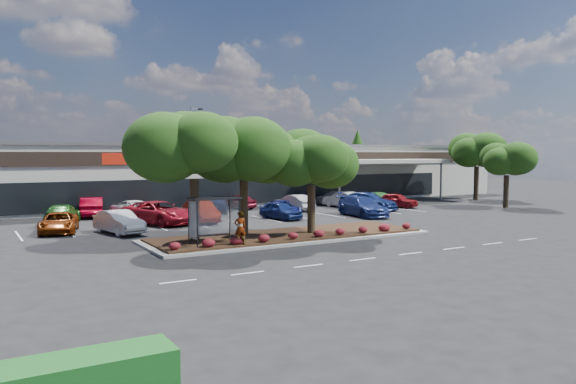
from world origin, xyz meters
TOP-DOWN VIEW (x-y plane):
  - ground at (0.00, 0.00)m, footprint 160.00×160.00m
  - retail_store at (0.06, 33.91)m, footprint 80.40×25.20m
  - landscape_island at (-2.00, 4.00)m, footprint 18.00×6.00m
  - lane_markings at (-0.14, 10.42)m, footprint 33.12×20.06m
  - shrub_row at (-2.00, 1.90)m, footprint 17.00×0.80m
  - bus_shelter at (-7.50, 2.95)m, footprint 2.75×1.55m
  - island_tree_west at (-8.00, 4.50)m, footprint 7.20×7.20m
  - island_tree_mid at (-4.50, 5.20)m, footprint 6.60×6.60m
  - island_tree_east at (-0.50, 3.70)m, footprint 5.80×5.80m
  - hedge_south_west at (-18.00, -13.50)m, footprint 5.00×1.30m
  - tree_east_near at (26.00, 10.00)m, footprint 5.60×5.60m
  - tree_east_far at (31.00, 18.00)m, footprint 6.40×6.40m
  - conifer_north_east at (34.00, 44.00)m, footprint 3.96×3.96m
  - person_waiting at (-6.43, 1.70)m, footprint 0.72×0.50m
  - light_pole at (0.84, 27.99)m, footprint 1.43×0.50m
  - car_0 at (-14.05, 13.66)m, footprint 3.35×5.25m
  - car_1 at (-10.67, 11.28)m, footprint 2.60×4.86m
  - car_2 at (-6.95, 14.67)m, footprint 5.08×6.82m
  - car_3 at (-3.72, 14.33)m, footprint 2.08×4.95m
  - car_4 at (2.48, 12.84)m, footprint 2.27×4.35m
  - car_5 at (3.31, 13.95)m, footprint 3.49×5.36m
  - car_6 at (9.41, 11.14)m, footprint 2.87×5.86m
  - car_7 at (13.13, 15.03)m, footprint 4.18×6.10m
  - car_8 at (17.06, 15.58)m, footprint 3.26×4.46m
  - car_9 at (-13.12, 18.42)m, footprint 3.57×5.48m
  - car_10 at (-10.26, 22.26)m, footprint 2.73×5.25m
  - car_11 at (-7.42, 20.43)m, footprint 3.11×5.38m
  - car_12 at (0.06, 20.35)m, footprint 3.10×4.79m
  - car_13 at (3.36, 22.45)m, footprint 2.27×4.25m
  - car_14 at (6.99, 18.25)m, footprint 2.10×4.57m
  - car_15 at (12.92, 20.15)m, footprint 3.37×5.44m
  - car_16 at (12.58, 18.16)m, footprint 2.17×4.84m
  - car_17 at (16.81, 18.73)m, footprint 1.58×4.07m

SIDE VIEW (x-z plane):
  - ground at x=0.00m, z-range 0.00..0.00m
  - lane_markings at x=-0.14m, z-range 0.00..0.01m
  - landscape_island at x=-2.00m, z-range -0.01..0.25m
  - hedge_south_west at x=-18.00m, z-range 0.00..0.90m
  - shrub_row at x=-2.00m, z-range 0.26..0.76m
  - car_17 at x=16.81m, z-range 0.00..1.32m
  - car_0 at x=-14.05m, z-range 0.00..1.35m
  - car_5 at x=3.31m, z-range 0.00..1.37m
  - car_13 at x=3.36m, z-range 0.00..1.37m
  - car_11 at x=-7.42m, z-range 0.00..1.41m
  - car_8 at x=17.06m, z-range 0.00..1.41m
  - car_4 at x=2.48m, z-range 0.00..1.41m
  - car_14 at x=6.99m, z-range 0.00..1.45m
  - car_15 at x=12.92m, z-range 0.00..1.47m
  - car_9 at x=-13.12m, z-range 0.00..1.48m
  - car_12 at x=0.06m, z-range 0.00..1.52m
  - car_1 at x=-10.67m, z-range 0.00..1.52m
  - car_16 at x=12.58m, z-range 0.00..1.54m
  - car_3 at x=-3.72m, z-range 0.00..1.59m
  - car_6 at x=9.41m, z-range 0.00..1.64m
  - car_7 at x=13.13m, z-range 0.00..1.64m
  - car_10 at x=-10.26m, z-range 0.00..1.65m
  - car_2 at x=-6.95m, z-range 0.00..1.72m
  - person_waiting at x=-6.43m, z-range 0.26..2.12m
  - bus_shelter at x=-7.50m, z-range 1.01..3.60m
  - retail_store at x=0.06m, z-range 0.03..6.28m
  - tree_east_near at x=26.00m, z-range 0.00..6.51m
  - island_tree_east at x=-0.50m, z-range 0.26..6.76m
  - tree_east_far at x=31.00m, z-range 0.00..7.62m
  - island_tree_mid at x=-4.50m, z-range 0.26..7.58m
  - island_tree_west at x=-8.00m, z-range 0.26..8.15m
  - light_pole at x=0.84m, z-range -0.56..9.40m
  - conifer_north_east at x=34.00m, z-range 0.00..9.00m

